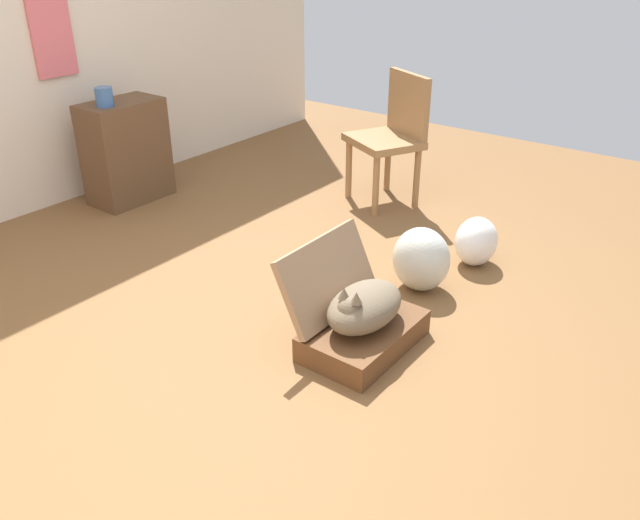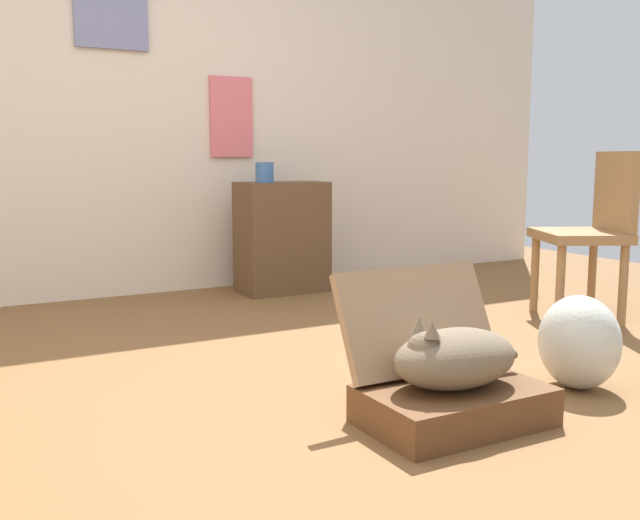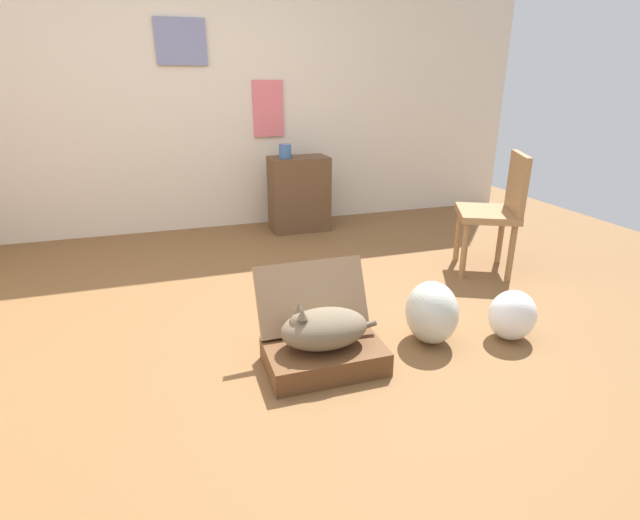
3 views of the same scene
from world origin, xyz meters
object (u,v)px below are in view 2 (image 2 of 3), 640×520
(suitcase_base, at_px, (454,405))
(cat, at_px, (453,357))
(chair, at_px, (592,227))
(vase_tall, at_px, (265,172))
(side_table, at_px, (282,237))
(plastic_bag_white, at_px, (579,342))

(suitcase_base, relative_size, cat, 1.13)
(chair, bearing_deg, vase_tall, -113.38)
(side_table, xyz_separation_m, vase_tall, (-0.14, -0.04, 0.41))
(cat, distance_m, chair, 1.87)
(cat, distance_m, side_table, 2.42)
(suitcase_base, relative_size, chair, 0.66)
(cat, xyz_separation_m, vase_tall, (0.40, 2.32, 0.54))
(cat, bearing_deg, chair, 27.97)
(plastic_bag_white, bearing_deg, suitcase_base, -174.05)
(plastic_bag_white, height_order, vase_tall, vase_tall)
(plastic_bag_white, distance_m, vase_tall, 2.34)
(vase_tall, xyz_separation_m, chair, (1.23, -1.45, -0.27))
(suitcase_base, relative_size, vase_tall, 4.70)
(suitcase_base, bearing_deg, vase_tall, 80.36)
(suitcase_base, xyz_separation_m, side_table, (0.53, 2.36, 0.29))
(plastic_bag_white, distance_m, chair, 1.31)
(suitcase_base, distance_m, side_table, 2.44)
(vase_tall, bearing_deg, chair, -49.71)
(suitcase_base, distance_m, vase_tall, 2.45)
(suitcase_base, bearing_deg, cat, 177.52)
(plastic_bag_white, bearing_deg, vase_tall, 96.32)
(cat, height_order, plastic_bag_white, cat)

